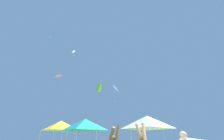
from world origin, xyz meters
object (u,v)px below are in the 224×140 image
kite_pink_diamond (59,76)px  kite_blue_diamond (116,89)px  canopy_tent_white (148,122)px  kite_lime_box (99,88)px  canopy_tent_yellow (61,126)px  canopy_tent_teal (85,125)px  kite_white_box (73,52)px  kite_cyan_diamond (49,36)px

kite_pink_diamond → kite_blue_diamond: bearing=3.1°
canopy_tent_white → kite_lime_box: size_ratio=2.24×
canopy_tent_yellow → kite_blue_diamond: kite_blue_diamond is taller
canopy_tent_teal → canopy_tent_white: canopy_tent_white is taller
canopy_tent_teal → canopy_tent_yellow: 6.95m
kite_white_box → kite_pink_diamond: kite_white_box is taller
kite_lime_box → kite_pink_diamond: kite_pink_diamond is taller
canopy_tent_white → kite_cyan_diamond: 25.26m
canopy_tent_white → canopy_tent_yellow: 11.32m
kite_lime_box → canopy_tent_yellow: bearing=-111.0°
kite_pink_diamond → kite_cyan_diamond: 8.23m
canopy_tent_white → kite_lime_box: 16.73m
canopy_tent_yellow → kite_pink_diamond: size_ratio=1.73×
kite_cyan_diamond → canopy_tent_teal: bearing=-38.2°
kite_white_box → kite_pink_diamond: size_ratio=0.91×
canopy_tent_white → kite_white_box: 24.54m
canopy_tent_teal → kite_blue_diamond: size_ratio=1.04×
kite_white_box → canopy_tent_yellow: bearing=-68.8°
canopy_tent_white → kite_blue_diamond: bearing=106.9°
canopy_tent_teal → kite_blue_diamond: (1.78, 11.59, 6.92)m
kite_cyan_diamond → canopy_tent_white: bearing=-28.4°
kite_cyan_diamond → canopy_tent_yellow: bearing=-28.2°
canopy_tent_yellow → kite_lime_box: bearing=69.0°
canopy_tent_white → canopy_tent_yellow: canopy_tent_yellow is taller
kite_white_box → kite_cyan_diamond: (-3.35, -4.45, 1.07)m
canopy_tent_yellow → kite_blue_diamond: 11.12m
kite_pink_diamond → kite_white_box: bearing=56.8°
kite_white_box → kite_cyan_diamond: 5.67m
kite_blue_diamond → kite_cyan_diamond: bearing=-167.0°
canopy_tent_teal → canopy_tent_white: bearing=-2.0°
kite_blue_diamond → kite_cyan_diamond: kite_cyan_diamond is taller
canopy_tent_white → kite_white_box: bearing=134.4°
canopy_tent_yellow → kite_cyan_diamond: 18.32m
canopy_tent_white → kite_pink_diamond: 20.53m
canopy_tent_teal → kite_pink_diamond: size_ratio=1.51×
canopy_tent_teal → canopy_tent_yellow: bearing=131.3°
kite_lime_box → kite_white_box: size_ratio=0.77×
canopy_tent_teal → canopy_tent_white: 5.36m
canopy_tent_yellow → kite_blue_diamond: (6.36, 6.37, 6.52)m
kite_blue_diamond → kite_pink_diamond: bearing=-176.9°
canopy_tent_yellow → kite_white_box: 17.87m
kite_lime_box → kite_white_box: bearing=179.0°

